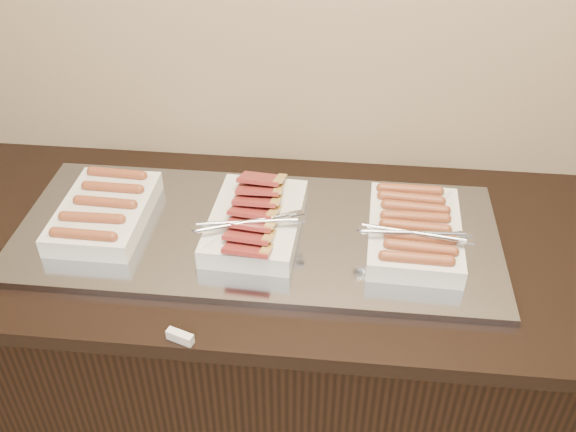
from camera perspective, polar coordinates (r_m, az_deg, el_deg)
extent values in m
cube|color=black|center=(1.95, -2.66, -12.56)|extent=(2.00, 0.70, 0.86)
cube|color=black|center=(1.63, -3.10, -2.32)|extent=(2.06, 0.76, 0.04)
cube|color=#9295A0|center=(1.61, -2.77, -1.52)|extent=(1.20, 0.50, 0.02)
cube|color=silver|center=(1.68, -15.97, 0.31)|extent=(0.21, 0.32, 0.05)
cylinder|color=#994A2F|center=(1.57, -17.74, -1.58)|extent=(0.14, 0.03, 0.03)
cylinder|color=#994A2F|center=(1.62, -17.03, -0.14)|extent=(0.14, 0.03, 0.03)
cylinder|color=#994A2F|center=(1.66, -15.95, 1.18)|extent=(0.14, 0.03, 0.03)
cylinder|color=#994A2F|center=(1.71, -15.32, 2.46)|extent=(0.14, 0.03, 0.03)
cylinder|color=#994A2F|center=(1.77, -14.97, 3.67)|extent=(0.14, 0.03, 0.03)
cube|color=silver|center=(1.59, -2.89, -0.53)|extent=(0.23, 0.34, 0.05)
cube|color=maroon|center=(1.48, -3.48, -2.82)|extent=(0.12, 0.10, 0.04)
cube|color=maroon|center=(1.51, -3.45, -1.68)|extent=(0.12, 0.10, 0.04)
cube|color=maroon|center=(1.54, -3.20, -0.59)|extent=(0.12, 0.10, 0.04)
cube|color=maroon|center=(1.57, -3.10, 0.46)|extent=(0.12, 0.10, 0.04)
cube|color=maroon|center=(1.60, -2.84, 1.45)|extent=(0.11, 0.09, 0.04)
cube|color=maroon|center=(1.64, -2.62, 2.41)|extent=(0.11, 0.09, 0.04)
cube|color=maroon|center=(1.67, -2.43, 3.33)|extent=(0.12, 0.10, 0.04)
cube|color=silver|center=(1.59, 11.15, -1.41)|extent=(0.23, 0.34, 0.05)
cylinder|color=#994A2F|center=(1.46, 11.37, -3.71)|extent=(0.15, 0.03, 0.03)
cylinder|color=#994A2F|center=(1.49, 11.73, -2.77)|extent=(0.15, 0.04, 0.03)
cylinder|color=#994A2F|center=(1.52, 11.69, -1.85)|extent=(0.15, 0.03, 0.03)
cylinder|color=#994A2F|center=(1.55, 11.24, -0.93)|extent=(0.15, 0.04, 0.03)
cylinder|color=#994A2F|center=(1.58, 11.26, -0.08)|extent=(0.15, 0.03, 0.03)
cylinder|color=#994A2F|center=(1.61, 11.26, 0.75)|extent=(0.15, 0.04, 0.03)
cylinder|color=#994A2F|center=(1.64, 10.90, 1.56)|extent=(0.15, 0.04, 0.03)
cylinder|color=#994A2F|center=(1.68, 10.79, 2.33)|extent=(0.15, 0.03, 0.03)
cube|color=silver|center=(1.37, -9.57, -10.55)|extent=(0.06, 0.04, 0.02)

